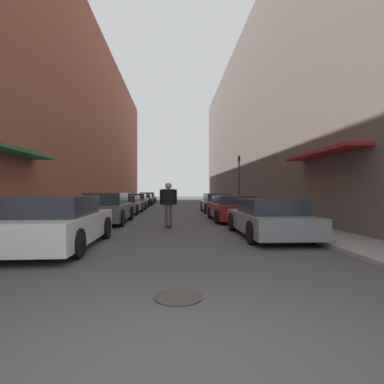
# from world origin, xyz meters

# --- Properties ---
(ground) EXTENTS (103.85, 103.85, 0.00)m
(ground) POSITION_xyz_m (0.00, 18.88, 0.00)
(ground) COLOR #424244
(curb_strip_left) EXTENTS (1.80, 47.20, 0.12)m
(curb_strip_left) POSITION_xyz_m (-5.04, 23.60, 0.06)
(curb_strip_left) COLOR gray
(curb_strip_left) RESTS_ON ground
(curb_strip_right) EXTENTS (1.80, 47.20, 0.12)m
(curb_strip_right) POSITION_xyz_m (5.04, 23.60, 0.06)
(curb_strip_right) COLOR gray
(curb_strip_right) RESTS_ON ground
(building_row_left) EXTENTS (4.90, 47.20, 14.75)m
(building_row_left) POSITION_xyz_m (-7.94, 23.60, 7.37)
(building_row_left) COLOR brown
(building_row_left) RESTS_ON ground
(building_row_right) EXTENTS (4.90, 47.20, 15.26)m
(building_row_right) POSITION_xyz_m (7.94, 23.60, 7.63)
(building_row_right) COLOR #564C47
(building_row_right) RESTS_ON ground
(parked_car_left_0) EXTENTS (2.04, 4.60, 1.38)m
(parked_car_left_0) POSITION_xyz_m (-3.03, 5.70, 0.67)
(parked_car_left_0) COLOR silver
(parked_car_left_0) RESTS_ON ground
(parked_car_left_1) EXTENTS (1.93, 4.63, 1.42)m
(parked_car_left_1) POSITION_xyz_m (-3.04, 11.73, 0.69)
(parked_car_left_1) COLOR #515459
(parked_car_left_1) RESTS_ON ground
(parked_car_left_2) EXTENTS (1.98, 4.82, 1.18)m
(parked_car_left_2) POSITION_xyz_m (-3.13, 17.50, 0.58)
(parked_car_left_2) COLOR gray
(parked_car_left_2) RESTS_ON ground
(parked_car_left_3) EXTENTS (1.85, 4.13, 1.27)m
(parked_car_left_3) POSITION_xyz_m (-3.07, 22.75, 0.62)
(parked_car_left_3) COLOR #515459
(parked_car_left_3) RESTS_ON ground
(parked_car_left_4) EXTENTS (1.95, 4.38, 1.17)m
(parked_car_left_4) POSITION_xyz_m (-3.07, 28.40, 0.58)
(parked_car_left_4) COLOR black
(parked_car_left_4) RESTS_ON ground
(parked_car_left_5) EXTENTS (2.06, 4.04, 1.29)m
(parked_car_left_5) POSITION_xyz_m (-3.16, 34.06, 0.62)
(parked_car_left_5) COLOR #515459
(parked_car_left_5) RESTS_ON ground
(parked_car_right_0) EXTENTS (2.07, 4.58, 1.25)m
(parked_car_right_0) POSITION_xyz_m (3.20, 7.22, 0.61)
(parked_car_right_0) COLOR gray
(parked_car_right_0) RESTS_ON ground
(parked_car_right_1) EXTENTS (2.05, 4.52, 1.27)m
(parked_car_right_1) POSITION_xyz_m (2.97, 12.46, 0.62)
(parked_car_right_1) COLOR maroon
(parked_car_right_1) RESTS_ON ground
(parked_car_right_2) EXTENTS (1.87, 4.33, 1.32)m
(parked_car_right_2) POSITION_xyz_m (3.01, 18.31, 0.64)
(parked_car_right_2) COLOR silver
(parked_car_right_2) RESTS_ON ground
(skateboarder) EXTENTS (0.71, 0.78, 1.86)m
(skateboarder) POSITION_xyz_m (-0.17, 9.94, 1.15)
(skateboarder) COLOR black
(skateboarder) RESTS_ON ground
(manhole_cover) EXTENTS (0.70, 0.70, 0.02)m
(manhole_cover) POSITION_xyz_m (0.12, 1.75, 0.01)
(manhole_cover) COLOR #332D28
(manhole_cover) RESTS_ON ground
(traffic_light) EXTENTS (0.16, 0.22, 3.98)m
(traffic_light) POSITION_xyz_m (4.90, 19.41, 2.54)
(traffic_light) COLOR #2D2D2D
(traffic_light) RESTS_ON curb_strip_right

